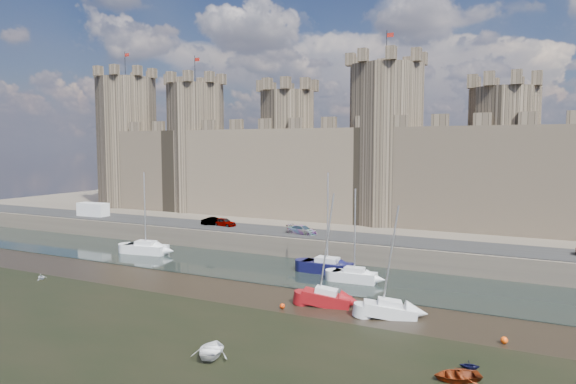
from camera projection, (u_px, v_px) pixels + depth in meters
name	position (u px, v px, depth m)	size (l,w,h in m)	color
ground	(159.00, 352.00, 34.68)	(160.00, 160.00, 0.00)	black
water_channel	(305.00, 273.00, 56.11)	(160.00, 12.00, 0.08)	black
quay	(391.00, 220.00, 88.16)	(160.00, 60.00, 2.50)	#4C443A
road	(338.00, 236.00, 64.82)	(160.00, 7.00, 0.10)	black
castle	(367.00, 161.00, 76.77)	(108.50, 11.00, 29.00)	#42382B
car_0	(224.00, 222.00, 72.64)	(1.46, 3.63, 1.24)	gray
car_1	(214.00, 222.00, 73.35)	(1.27, 3.63, 1.20)	gray
car_2	(302.00, 230.00, 66.11)	(1.67, 4.10, 1.19)	gray
van	(93.00, 210.00, 82.73)	(5.08, 2.03, 2.22)	silver
sailboat_0	(146.00, 248.00, 65.89)	(5.86, 3.01, 10.47)	silver
sailboat_1	(327.00, 266.00, 55.89)	(5.51, 2.22, 10.98)	black
sailboat_2	(354.00, 275.00, 52.21)	(4.51, 1.96, 9.55)	silver
sailboat_4	(326.00, 297.00, 44.71)	(4.49, 2.48, 9.92)	maroon
sailboat_5	(390.00, 309.00, 41.67)	(4.59, 3.02, 9.24)	silver
dinghy_2	(212.00, 350.00, 34.21)	(2.40, 0.70, 3.36)	silver
dinghy_3	(41.00, 277.00, 53.35)	(1.00, 0.61, 1.16)	silver
dinghy_4	(457.00, 376.00, 30.51)	(2.02, 0.59, 2.84)	maroon
dinghy_7	(470.00, 366.00, 31.84)	(1.04, 0.64, 1.21)	black
buoy_1	(282.00, 306.00, 43.92)	(0.46, 0.46, 0.46)	red
buoy_3	(504.00, 340.00, 36.18)	(0.51, 0.51, 0.51)	#F54B0A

